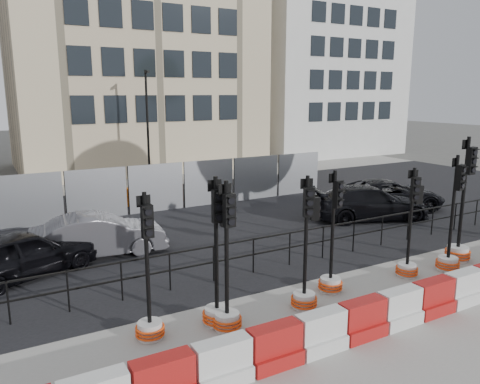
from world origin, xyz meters
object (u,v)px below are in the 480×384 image
car_a (23,254)px  traffic_signal_a (149,310)px  traffic_signal_h (460,236)px  traffic_signal_d (305,278)px  car_c (370,203)px

car_a → traffic_signal_a: bearing=180.0°
traffic_signal_a → traffic_signal_h: 9.32m
traffic_signal_d → car_a: size_ratio=0.74×
traffic_signal_h → car_c: bearing=75.6°
traffic_signal_h → car_c: traffic_signal_h is taller
traffic_signal_a → car_a: traffic_signal_a is taller
traffic_signal_h → traffic_signal_d: bearing=-178.6°
traffic_signal_a → traffic_signal_h: bearing=-2.7°
traffic_signal_h → car_a: traffic_signal_h is taller
traffic_signal_h → traffic_signal_a: bearing=177.7°
traffic_signal_h → car_c: (1.06, 4.68, -0.09)m
traffic_signal_a → car_c: bearing=21.8°
traffic_signal_a → traffic_signal_d: bearing=-8.8°
traffic_signal_d → traffic_signal_a: bearing=-168.9°
car_a → traffic_signal_h: bearing=-135.2°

